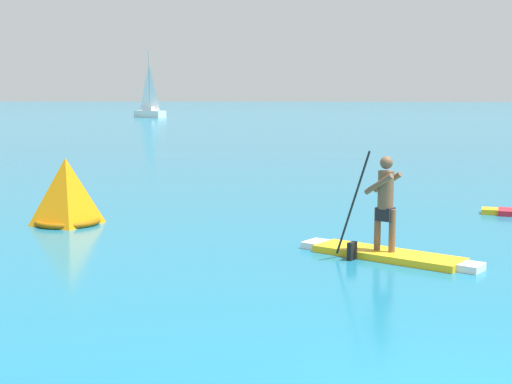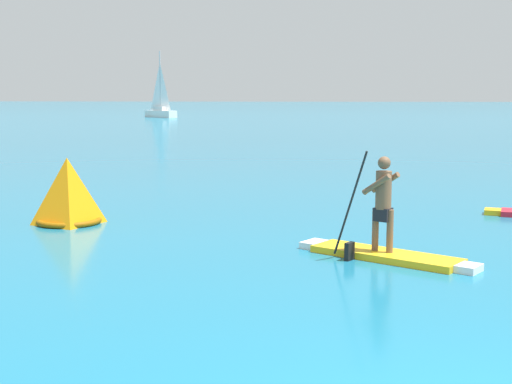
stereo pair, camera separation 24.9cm
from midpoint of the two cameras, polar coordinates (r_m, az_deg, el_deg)
name	(u,v)px [view 1 (the left image)]	position (r m, az deg, el deg)	size (l,w,h in m)	color
paddleboarder_mid_center	(386,239)	(12.06, 9.65, -3.69)	(2.88, 2.11, 1.83)	yellow
race_marker_buoy	(67,195)	(15.46, -15.20, -0.20)	(1.44, 1.44, 1.38)	orange
sailboat_left_horizon	(150,109)	(81.23, -8.49, 6.54)	(4.07, 3.58, 7.28)	white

